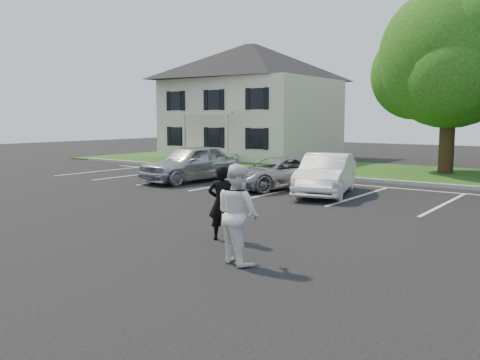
% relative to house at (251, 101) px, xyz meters
% --- Properties ---
extents(ground_plane, '(90.00, 90.00, 0.00)m').
position_rel_house_xyz_m(ground_plane, '(13.00, -19.97, -3.83)').
color(ground_plane, black).
rests_on(ground_plane, ground).
extents(curb, '(40.00, 0.30, 0.15)m').
position_rel_house_xyz_m(curb, '(13.00, -7.97, -3.75)').
color(curb, gray).
rests_on(curb, ground).
extents(grass_strip, '(44.00, 8.00, 0.08)m').
position_rel_house_xyz_m(grass_strip, '(13.00, -3.97, -3.79)').
color(grass_strip, '#2C5110').
rests_on(grass_strip, ground).
extents(stall_lines, '(34.00, 5.36, 0.01)m').
position_rel_house_xyz_m(stall_lines, '(14.40, -11.02, -3.82)').
color(stall_lines, silver).
rests_on(stall_lines, ground).
extents(house, '(10.30, 9.22, 7.60)m').
position_rel_house_xyz_m(house, '(0.00, 0.00, 0.00)').
color(house, beige).
rests_on(house, ground).
extents(tree, '(7.80, 7.20, 8.80)m').
position_rel_house_xyz_m(tree, '(13.64, -3.04, 1.52)').
color(tree, black).
rests_on(tree, ground).
extents(man_black_suit, '(0.72, 0.67, 1.65)m').
position_rel_house_xyz_m(man_black_suit, '(13.08, -19.76, -3.00)').
color(man_black_suit, black).
rests_on(man_black_suit, ground).
extents(man_white_shirt, '(1.07, 0.95, 1.86)m').
position_rel_house_xyz_m(man_white_shirt, '(14.44, -21.00, -2.90)').
color(man_white_shirt, white).
rests_on(man_white_shirt, ground).
extents(car_silver_west, '(2.41, 4.81, 1.57)m').
position_rel_house_xyz_m(car_silver_west, '(5.54, -12.34, -3.04)').
color(car_silver_west, '#B4B4B9').
rests_on(car_silver_west, ground).
extents(car_silver_minivan, '(3.49, 4.78, 1.21)m').
position_rel_house_xyz_m(car_silver_minivan, '(9.67, -12.06, -3.22)').
color(car_silver_minivan, '#97999E').
rests_on(car_silver_minivan, ground).
extents(car_white_sedan, '(2.69, 4.61, 1.44)m').
position_rel_house_xyz_m(car_white_sedan, '(11.87, -12.33, -3.11)').
color(car_white_sedan, white).
rests_on(car_white_sedan, ground).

